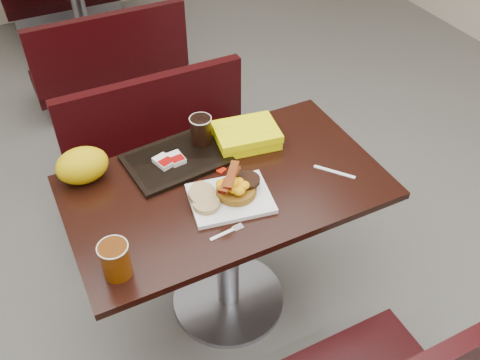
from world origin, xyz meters
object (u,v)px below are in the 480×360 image
knife (335,172)px  clamshell (246,135)px  fork (222,234)px  paper_bag (82,165)px  hashbrown_sleeve_left (164,162)px  tray (177,159)px  bench_near_n (170,158)px  coffee_cup_near (116,260)px  bench_far_s (106,55)px  platter (230,198)px  coffee_cup_far (201,130)px  table_far (80,12)px  table_near (227,249)px  hashbrown_sleeve_right (176,158)px  pancake_stack (236,190)px

knife → clamshell: (-0.22, 0.32, 0.03)m
fork → paper_bag: (-0.35, 0.49, 0.07)m
fork → hashbrown_sleeve_left: hashbrown_sleeve_left is taller
tray → paper_bag: (-0.35, 0.06, 0.06)m
bench_near_n → coffee_cup_near: (-0.49, -0.93, 0.45)m
bench_far_s → platter: 2.02m
coffee_cup_near → coffee_cup_far: coffee_cup_far is taller
tray → coffee_cup_far: bearing=15.7°
coffee_cup_near → clamshell: (0.68, 0.42, -0.03)m
bench_far_s → paper_bag: bearing=-106.1°
coffee_cup_far → clamshell: 0.19m
table_far → clamshell: 2.44m
table_near → bench_near_n: 0.70m
tray → paper_bag: paper_bag is taller
hashbrown_sleeve_right → coffee_cup_far: size_ratio=0.66×
bench_far_s → hashbrown_sleeve_left: size_ratio=12.61×
hashbrown_sleeve_left → paper_bag: bearing=149.9°
tray → paper_bag: size_ratio=1.96×
table_near → paper_bag: (-0.47, 0.27, 0.44)m
bench_far_s → knife: knife is taller
bench_far_s → coffee_cup_near: coffee_cup_near is taller
fork → coffee_cup_near: bearing=174.4°
fork → hashbrown_sleeve_right: hashbrown_sleeve_right is taller
hashbrown_sleeve_left → paper_bag: 0.31m
bench_near_n → hashbrown_sleeve_right: size_ratio=13.16×
table_far → pancake_stack: bearing=-89.8°
tray → coffee_cup_far: (0.13, 0.05, 0.07)m
paper_bag → clamshell: bearing=-6.1°
table_near → tray: tray is taller
table_near → bench_far_s: 1.90m
knife → hashbrown_sleeve_left: 0.67m
clamshell → paper_bag: paper_bag is taller
coffee_cup_far → clamshell: bearing=-20.5°
bench_far_s → hashbrown_sleeve_left: hashbrown_sleeve_left is taller
pancake_stack → hashbrown_sleeve_right: size_ratio=1.97×
pancake_stack → knife: pancake_stack is taller
platter → paper_bag: 0.57m
bench_near_n → hashbrown_sleeve_left: 0.68m
table_near → pancake_stack: (0.01, -0.08, 0.41)m
clamshell → paper_bag: size_ratio=1.29×
knife → table_far: bearing=149.5°
pancake_stack → tray: bearing=113.4°
table_far → hashbrown_sleeve_right: size_ratio=15.79×
paper_bag → table_far: bearing=78.6°
table_far → fork: 2.85m
table_near → fork: (-0.12, -0.23, 0.38)m
bench_near_n → table_far: table_far is taller
knife → bench_far_s: bearing=152.4°
table_near → clamshell: clamshell is taller
platter → tray: tray is taller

